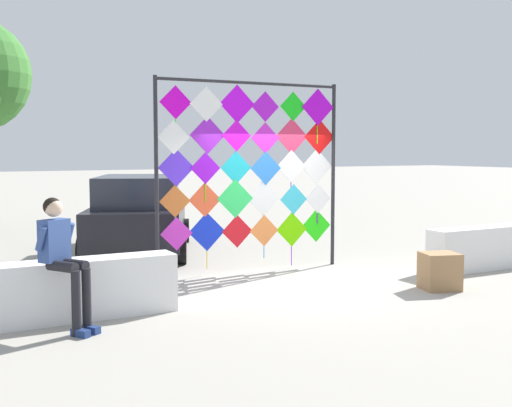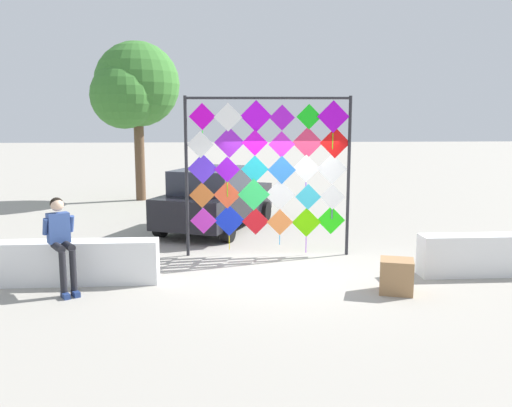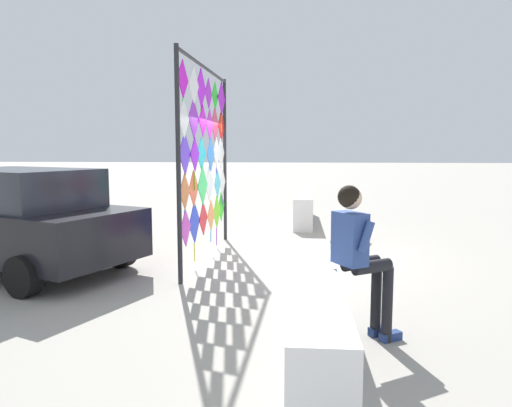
{
  "view_description": "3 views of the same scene",
  "coord_description": "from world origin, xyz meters",
  "px_view_note": "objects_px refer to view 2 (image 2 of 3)",
  "views": [
    {
      "loc": [
        -5.5,
        -8.8,
        2.21
      ],
      "look_at": [
        -0.66,
        0.31,
        1.33
      ],
      "focal_mm": 44.11,
      "sensor_mm": 36.0,
      "label": 1
    },
    {
      "loc": [
        -1.32,
        -10.07,
        2.96
      ],
      "look_at": [
        -0.57,
        0.76,
        1.23
      ],
      "focal_mm": 37.17,
      "sensor_mm": 36.0,
      "label": 2
    },
    {
      "loc": [
        -8.8,
        -0.37,
        1.99
      ],
      "look_at": [
        0.19,
        0.38,
        0.95
      ],
      "focal_mm": 33.48,
      "sensor_mm": 36.0,
      "label": 3
    }
  ],
  "objects_px": {
    "kite_display_rack": "(269,165)",
    "seated_vendor": "(61,237)",
    "tree_far_right": "(133,87)",
    "parked_car": "(216,198)",
    "cardboard_box_large": "(396,276)"
  },
  "relations": [
    {
      "from": "cardboard_box_large",
      "to": "seated_vendor",
      "type": "bearing_deg",
      "value": 175.53
    },
    {
      "from": "kite_display_rack",
      "to": "seated_vendor",
      "type": "bearing_deg",
      "value": -149.08
    },
    {
      "from": "kite_display_rack",
      "to": "tree_far_right",
      "type": "height_order",
      "value": "tree_far_right"
    },
    {
      "from": "tree_far_right",
      "to": "seated_vendor",
      "type": "bearing_deg",
      "value": -88.1
    },
    {
      "from": "parked_car",
      "to": "seated_vendor",
      "type": "bearing_deg",
      "value": -116.44
    },
    {
      "from": "kite_display_rack",
      "to": "parked_car",
      "type": "distance_m",
      "value": 3.39
    },
    {
      "from": "parked_car",
      "to": "kite_display_rack",
      "type": "bearing_deg",
      "value": -68.58
    },
    {
      "from": "kite_display_rack",
      "to": "cardboard_box_large",
      "type": "height_order",
      "value": "kite_display_rack"
    },
    {
      "from": "kite_display_rack",
      "to": "tree_far_right",
      "type": "relative_size",
      "value": 0.62
    },
    {
      "from": "kite_display_rack",
      "to": "seated_vendor",
      "type": "height_order",
      "value": "kite_display_rack"
    },
    {
      "from": "cardboard_box_large",
      "to": "tree_far_right",
      "type": "relative_size",
      "value": 0.1
    },
    {
      "from": "parked_car",
      "to": "cardboard_box_large",
      "type": "relative_size",
      "value": 7.94
    },
    {
      "from": "kite_display_rack",
      "to": "seated_vendor",
      "type": "xyz_separation_m",
      "value": [
        -3.77,
        -2.26,
        -1.0
      ]
    },
    {
      "from": "seated_vendor",
      "to": "tree_far_right",
      "type": "height_order",
      "value": "tree_far_right"
    },
    {
      "from": "seated_vendor",
      "to": "tree_far_right",
      "type": "xyz_separation_m",
      "value": [
        -0.35,
        10.52,
        3.11
      ]
    }
  ]
}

